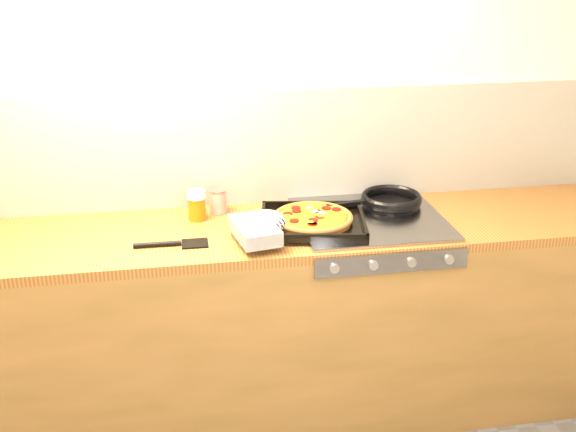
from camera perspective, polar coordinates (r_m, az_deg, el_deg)
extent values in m
plane|color=beige|center=(2.91, -3.03, 7.71)|extent=(3.20, 0.00, 3.20)
cube|color=white|center=(2.92, -2.96, 5.75)|extent=(3.20, 0.02, 0.50)
cube|color=olive|center=(2.95, -2.00, -9.37)|extent=(3.20, 0.60, 0.86)
cube|color=#985D2F|center=(2.75, -2.13, -1.33)|extent=(3.20, 0.60, 0.04)
cube|color=gray|center=(2.59, 8.74, -3.86)|extent=(0.60, 0.03, 0.08)
cylinder|color=#A5A5AA|center=(2.52, 3.95, -4.42)|extent=(0.04, 0.02, 0.04)
cylinder|color=#A5A5AA|center=(2.55, 7.24, -4.15)|extent=(0.04, 0.02, 0.04)
cylinder|color=#A5A5AA|center=(2.60, 10.42, -3.87)|extent=(0.04, 0.02, 0.04)
cylinder|color=#A5A5AA|center=(2.65, 13.48, -3.58)|extent=(0.04, 0.02, 0.04)
cube|color=gray|center=(2.82, 6.95, -0.25)|extent=(0.60, 0.56, 0.02)
cube|color=black|center=(2.72, 2.10, -0.63)|extent=(0.47, 0.42, 0.01)
cube|color=black|center=(2.88, 1.96, 1.04)|extent=(0.41, 0.08, 0.02)
cube|color=black|center=(2.55, 2.28, -1.78)|extent=(0.41, 0.08, 0.02)
cube|color=black|center=(2.73, 6.33, -0.27)|extent=(0.07, 0.36, 0.02)
cube|color=black|center=(2.71, -2.14, -0.30)|extent=(0.07, 0.36, 0.02)
cylinder|color=#96582B|center=(2.71, 2.11, -0.30)|extent=(0.36, 0.36, 0.02)
torus|color=#96582B|center=(2.71, 2.11, -0.10)|extent=(0.37, 0.37, 0.02)
cylinder|color=orange|center=(2.71, 2.11, -0.06)|extent=(0.31, 0.31, 0.01)
cylinder|color=maroon|center=(2.69, 2.72, -0.05)|extent=(0.04, 0.04, 0.01)
cylinder|color=maroon|center=(2.78, 0.67, 0.70)|extent=(0.04, 0.04, 0.01)
cylinder|color=maroon|center=(2.62, 2.07, -0.68)|extent=(0.04, 0.04, 0.01)
cylinder|color=maroon|center=(2.72, -0.01, 0.18)|extent=(0.04, 0.04, 0.01)
cylinder|color=maroon|center=(2.78, 3.25, 0.67)|extent=(0.04, 0.04, 0.01)
cylinder|color=maroon|center=(2.75, 2.37, 0.43)|extent=(0.04, 0.04, 0.01)
cylinder|color=maroon|center=(2.65, 0.52, -0.41)|extent=(0.04, 0.04, 0.01)
cylinder|color=maroon|center=(2.77, 4.12, 0.57)|extent=(0.04, 0.04, 0.01)
cylinder|color=maroon|center=(2.62, 2.11, -0.65)|extent=(0.04, 0.04, 0.01)
cylinder|color=maroon|center=(2.66, 2.14, -0.35)|extent=(0.04, 0.04, 0.01)
cylinder|color=maroon|center=(2.74, 0.73, 0.42)|extent=(0.04, 0.04, 0.01)
ellipsoid|color=orange|center=(2.69, 0.42, -0.03)|extent=(0.04, 0.03, 0.01)
ellipsoid|color=orange|center=(2.69, -0.08, 0.02)|extent=(0.04, 0.03, 0.01)
ellipsoid|color=orange|center=(2.75, 1.88, 0.49)|extent=(0.04, 0.03, 0.01)
ellipsoid|color=orange|center=(2.79, 1.76, 0.79)|extent=(0.04, 0.03, 0.01)
ellipsoid|color=orange|center=(2.63, 1.91, -0.52)|extent=(0.04, 0.03, 0.01)
ellipsoid|color=orange|center=(2.69, 2.88, -0.05)|extent=(0.04, 0.03, 0.01)
ellipsoid|color=orange|center=(2.71, 2.61, 0.09)|extent=(0.04, 0.03, 0.01)
ellipsoid|color=orange|center=(2.68, 0.51, -0.12)|extent=(0.04, 0.03, 0.01)
ellipsoid|color=orange|center=(2.77, 2.17, 0.67)|extent=(0.04, 0.03, 0.01)
ellipsoid|color=silver|center=(2.78, 1.83, 0.71)|extent=(0.04, 0.04, 0.01)
ellipsoid|color=silver|center=(2.74, 2.30, 0.41)|extent=(0.04, 0.04, 0.01)
ellipsoid|color=silver|center=(2.73, 2.89, 0.27)|extent=(0.04, 0.04, 0.01)
cube|color=black|center=(2.57, -2.83, -1.21)|extent=(0.19, 0.27, 0.06)
ellipsoid|color=black|center=(2.67, -1.85, -0.24)|extent=(0.17, 0.17, 0.06)
cylinder|color=black|center=(2.59, -1.09, -0.94)|extent=(0.10, 0.12, 0.05)
cylinder|color=black|center=(2.96, 8.71, 1.00)|extent=(0.28, 0.28, 0.01)
torus|color=black|center=(2.95, 8.74, 1.44)|extent=(0.31, 0.31, 0.03)
cube|color=black|center=(2.86, 5.02, 1.02)|extent=(0.19, 0.06, 0.02)
cylinder|color=maroon|center=(2.88, -5.95, 1.24)|extent=(0.07, 0.07, 0.09)
cylinder|color=#B2B2B7|center=(2.86, -5.98, 2.15)|extent=(0.08, 0.08, 0.01)
cylinder|color=#B2B2B7|center=(2.90, -5.91, 0.35)|extent=(0.08, 0.08, 0.01)
cylinder|color=#CA590B|center=(2.82, -7.73, 0.61)|extent=(0.09, 0.09, 0.10)
cylinder|color=silver|center=(2.80, -7.79, 1.82)|extent=(0.10, 0.10, 0.03)
cylinder|color=#9C6142|center=(2.88, -0.19, 0.47)|extent=(0.26, 0.06, 0.02)
ellipsoid|color=#9C6142|center=(2.92, 2.43, 0.78)|extent=(0.06, 0.04, 0.02)
cube|color=black|center=(2.60, -7.89, -2.31)|extent=(0.10, 0.09, 0.01)
cylinder|color=black|center=(2.60, -11.00, -2.38)|extent=(0.18, 0.02, 0.02)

